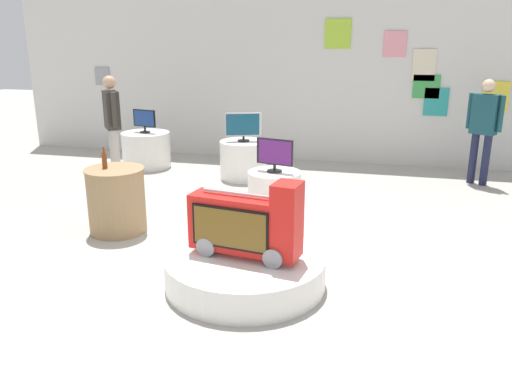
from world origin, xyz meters
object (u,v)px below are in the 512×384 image
Objects in this scene: tv_on_right_rear at (144,120)px; bottle_on_side_table at (104,160)px; tv_on_left_rear at (243,126)px; side_table_round at (117,200)px; shopper_browsing_near_truck at (484,124)px; shopper_browsing_rear at (112,122)px; tv_on_center_rear at (275,154)px; display_pedestal_left_rear at (244,160)px; novelty_firetruck_tv at (247,225)px; display_pedestal_right_rear at (146,150)px; main_display_pedestal at (245,270)px; display_pedestal_center_rear at (274,195)px.

bottle_on_side_table is (0.95, -3.11, 0.04)m from tv_on_right_rear.
side_table_round is (-0.86, -2.76, -0.48)m from tv_on_left_rear.
shopper_browsing_near_truck is 0.97× the size of shopper_browsing_rear.
tv_on_center_rear is at bearing -140.29° from shopper_browsing_near_truck.
side_table_round reaches higher than display_pedestal_left_rear.
tv_on_right_rear is at bearing -178.01° from shopper_browsing_near_truck.
novelty_firetruck_tv is 1.26× the size of display_pedestal_right_rear.
shopper_browsing_near_truck is at bearing 1.99° from tv_on_right_rear.
main_display_pedestal is at bearing -26.77° from bottle_on_side_table.
bottle_on_side_table is (-0.98, -2.76, 0.01)m from tv_on_left_rear.
tv_on_left_rear is 1.96m from tv_on_right_rear.
display_pedestal_left_rear is at bearing 105.13° from main_display_pedestal.
main_display_pedestal is 2.36m from bottle_on_side_table.
tv_on_right_rear reaches higher than display_pedestal_center_rear.
tv_on_right_rear is 0.26× the size of shopper_browsing_rear.
tv_on_left_rear is 1.26× the size of tv_on_right_rear.
novelty_firetruck_tv is 0.64× the size of shopper_browsing_rear.
novelty_firetruck_tv is at bearing -74.59° from tv_on_left_rear.
novelty_firetruck_tv reaches higher than main_display_pedestal.
side_table_round is at bearing -152.33° from display_pedestal_center_rear.
display_pedestal_left_rear is 2.04m from tv_on_right_rear.
bottle_on_side_table is at bearing 153.23° from main_display_pedestal.
tv_on_left_rear reaches higher than bottle_on_side_table.
tv_on_left_rear reaches higher than main_display_pedestal.
side_table_round is at bearing 151.79° from novelty_firetruck_tv.
main_display_pedestal is 5.97× the size of bottle_on_side_table.
display_pedestal_center_rear is 0.55m from tv_on_center_rear.
shopper_browsing_near_truck is (2.87, 2.38, 0.11)m from tv_on_center_rear.
display_pedestal_right_rear is at bearing 125.64° from main_display_pedestal.
shopper_browsing_rear reaches higher than shopper_browsing_near_truck.
bottle_on_side_table is 5.78m from shopper_browsing_near_truck.
display_pedestal_center_rear is at bearing -140.35° from shopper_browsing_near_truck.
tv_on_left_rear is 2.04m from display_pedestal_right_rear.
side_table_round is at bearing 1.07° from bottle_on_side_table.
tv_on_right_rear is at bearing 169.91° from tv_on_left_rear.
tv_on_right_rear is (-1.93, 0.34, 0.55)m from display_pedestal_left_rear.
side_table_round is at bearing -152.45° from tv_on_center_rear.
shopper_browsing_rear is (-2.92, 2.92, 0.87)m from main_display_pedestal.
main_display_pedestal is 5.11m from tv_on_right_rear.
tv_on_center_rear is at bearing 93.97° from novelty_firetruck_tv.
shopper_browsing_near_truck is (4.63, 3.30, 0.57)m from side_table_round.
tv_on_left_rear is 2.93m from bottle_on_side_table.
main_display_pedestal is 1.94× the size of side_table_round.
shopper_browsing_near_truck reaches higher than display_pedestal_right_rear.
tv_on_center_rear is 2.97m from shopper_browsing_rear.
display_pedestal_center_rear is at bearing -63.72° from tv_on_left_rear.
tv_on_right_rear is 3.25m from bottle_on_side_table.
tv_on_left_rear is at bearing -109.46° from display_pedestal_left_rear.
display_pedestal_left_rear is at bearing -9.97° from tv_on_right_rear.
tv_on_right_rear is at bearing 109.02° from side_table_round.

